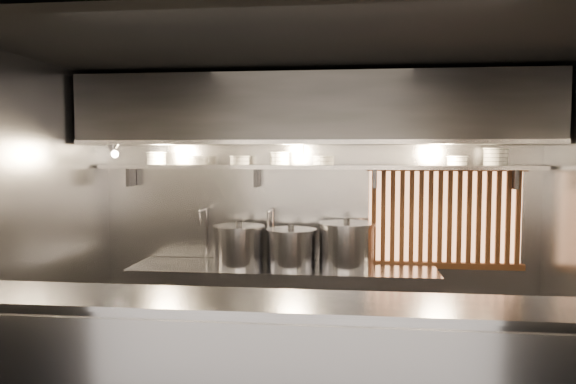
% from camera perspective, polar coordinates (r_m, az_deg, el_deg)
% --- Properties ---
extents(ceiling, '(4.50, 4.50, 0.00)m').
position_cam_1_polar(ceiling, '(4.37, 1.51, 14.23)').
color(ceiling, black).
rests_on(ceiling, wall_back).
extents(wall_back, '(4.50, 0.00, 4.50)m').
position_cam_1_polar(wall_back, '(5.83, 2.82, -2.12)').
color(wall_back, gray).
rests_on(wall_back, floor).
extents(wall_left, '(0.00, 3.00, 3.00)m').
position_cam_1_polar(wall_left, '(5.07, -24.78, -3.42)').
color(wall_left, gray).
rests_on(wall_left, floor).
extents(cooking_bench, '(3.00, 0.70, 0.90)m').
position_cam_1_polar(cooking_bench, '(5.68, -0.56, -12.05)').
color(cooking_bench, '#A1A1A6').
rests_on(cooking_bench, floor).
extents(bowl_shelf, '(4.40, 0.34, 0.04)m').
position_cam_1_polar(bowl_shelf, '(5.62, 2.71, 2.56)').
color(bowl_shelf, '#A1A1A6').
rests_on(bowl_shelf, wall_back).
extents(exhaust_hood, '(4.40, 0.81, 0.65)m').
position_cam_1_polar(exhaust_hood, '(5.41, 2.57, 8.26)').
color(exhaust_hood, '#2D2D30').
rests_on(exhaust_hood, ceiling).
extents(wood_screen, '(1.56, 0.09, 1.04)m').
position_cam_1_polar(wood_screen, '(5.85, 15.62, -2.45)').
color(wood_screen, '#FFAF72').
rests_on(wood_screen, wall_back).
extents(faucet_left, '(0.04, 0.30, 0.50)m').
position_cam_1_polar(faucet_left, '(5.90, -8.50, -2.99)').
color(faucet_left, silver).
rests_on(faucet_left, wall_back).
extents(faucet_right, '(0.04, 0.30, 0.50)m').
position_cam_1_polar(faucet_right, '(5.76, -1.75, -3.13)').
color(faucet_right, silver).
rests_on(faucet_right, wall_back).
extents(heat_lamp, '(0.25, 0.35, 0.20)m').
position_cam_1_polar(heat_lamp, '(5.62, -17.37, 4.28)').
color(heat_lamp, '#A1A1A6').
rests_on(heat_lamp, exhaust_hood).
extents(pendant_bulb, '(0.09, 0.09, 0.19)m').
position_cam_1_polar(pendant_bulb, '(5.51, 1.59, 3.38)').
color(pendant_bulb, '#2D2D30').
rests_on(pendant_bulb, exhaust_hood).
extents(stock_pot_left, '(0.54, 0.54, 0.44)m').
position_cam_1_polar(stock_pot_left, '(5.60, -4.99, -5.44)').
color(stock_pot_left, '#A1A1A6').
rests_on(stock_pot_left, cooking_bench).
extents(stock_pot_mid, '(0.61, 0.61, 0.48)m').
position_cam_1_polar(stock_pot_mid, '(5.54, 5.97, -5.36)').
color(stock_pot_mid, '#A1A1A6').
rests_on(stock_pot_mid, cooking_bench).
extents(stock_pot_right, '(0.67, 0.67, 0.42)m').
position_cam_1_polar(stock_pot_right, '(5.54, 0.32, -5.68)').
color(stock_pot_right, '#A1A1A6').
rests_on(stock_pot_right, cooking_bench).
extents(bowl_stack_0, '(0.21, 0.21, 0.13)m').
position_cam_1_polar(bowl_stack_0, '(5.96, -13.23, 3.37)').
color(bowl_stack_0, white).
rests_on(bowl_stack_0, bowl_shelf).
extents(bowl_stack_1, '(0.21, 0.21, 0.09)m').
position_cam_1_polar(bowl_stack_1, '(5.83, -9.11, 3.22)').
color(bowl_stack_1, white).
rests_on(bowl_stack_1, bowl_shelf).
extents(bowl_stack_2, '(0.21, 0.21, 0.09)m').
position_cam_1_polar(bowl_stack_2, '(5.72, -4.92, 3.24)').
color(bowl_stack_2, white).
rests_on(bowl_stack_2, bowl_shelf).
extents(bowl_stack_3, '(0.21, 0.21, 0.13)m').
position_cam_1_polar(bowl_stack_3, '(5.66, -0.84, 3.44)').
color(bowl_stack_3, white).
rests_on(bowl_stack_3, bowl_shelf).
extents(bowl_stack_4, '(0.22, 0.22, 0.09)m').
position_cam_1_polar(bowl_stack_4, '(5.62, 3.60, 3.23)').
color(bowl_stack_4, white).
rests_on(bowl_stack_4, bowl_shelf).
extents(bowl_stack_5, '(0.21, 0.21, 0.09)m').
position_cam_1_polar(bowl_stack_5, '(5.70, 16.81, 3.08)').
color(bowl_stack_5, white).
rests_on(bowl_stack_5, bowl_shelf).
extents(bowl_stack_6, '(0.24, 0.24, 0.17)m').
position_cam_1_polar(bowl_stack_6, '(5.77, 20.36, 3.38)').
color(bowl_stack_6, white).
rests_on(bowl_stack_6, bowl_shelf).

